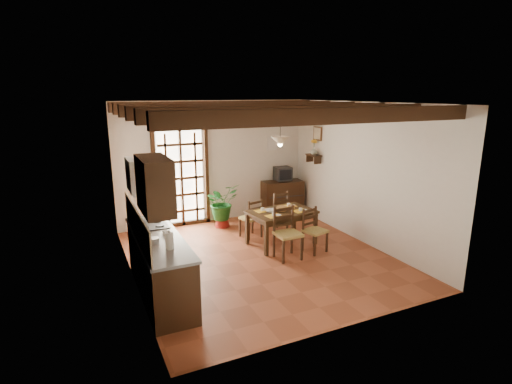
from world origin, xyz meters
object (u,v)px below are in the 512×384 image
chair_near_left (287,243)px  chair_far_right (276,219)px  chair_near_right (314,238)px  potted_plant (222,202)px  chair_far_left (251,225)px  pendant_lamp (280,140)px  kitchen_counter (159,265)px  crt_tv (283,174)px  sideboard (282,198)px  dining_table (281,215)px

chair_near_left → chair_far_right: size_ratio=1.04×
chair_near_left → chair_far_right: chair_near_left is taller
chair_near_right → potted_plant: bearing=103.3°
chair_far_left → potted_plant: potted_plant is taller
chair_near_left → pendant_lamp: size_ratio=1.13×
chair_near_left → chair_far_right: 1.45m
kitchen_counter → pendant_lamp: size_ratio=2.66×
chair_far_right → crt_tv: bearing=-135.6°
crt_tv → kitchen_counter: bearing=-137.8°
sideboard → crt_tv: 0.61m
chair_near_right → chair_far_right: (-0.14, 1.29, 0.03)m
chair_far_left → sideboard: 1.81m
chair_near_right → chair_far_right: size_ratio=0.91×
dining_table → chair_far_right: chair_far_right is taller
crt_tv → pendant_lamp: (-0.99, -1.67, 1.04)m
pendant_lamp → crt_tv: bearing=59.4°
kitchen_counter → chair_near_left: bearing=8.7°
dining_table → chair_near_right: size_ratio=1.62×
kitchen_counter → sideboard: 4.60m
chair_near_right → crt_tv: size_ratio=2.07×
kitchen_counter → chair_far_right: bearing=31.0°
kitchen_counter → dining_table: kitchen_counter is taller
chair_near_right → crt_tv: bearing=61.7°
chair_far_left → pendant_lamp: (0.39, -0.51, 1.81)m
pendant_lamp → potted_plant: bearing=116.9°
dining_table → sideboard: bearing=54.4°
kitchen_counter → sideboard: bearing=37.9°
chair_near_right → potted_plant: size_ratio=0.40×
dining_table → sideboard: 2.04m
kitchen_counter → pendant_lamp: pendant_lamp is taller
sideboard → pendant_lamp: bearing=-114.5°
chair_near_left → sideboard: 2.75m
chair_far_left → potted_plant: 0.99m
chair_far_left → pendant_lamp: size_ratio=0.99×
chair_far_right → sideboard: 1.33m
potted_plant → sideboard: bearing=9.3°
sideboard → potted_plant: potted_plant is taller
dining_table → potted_plant: bearing=108.8°
kitchen_counter → chair_near_right: (3.02, 0.44, -0.21)m
crt_tv → potted_plant: (-1.70, -0.27, -0.47)m
dining_table → potted_plant: 1.66m
chair_near_right → sideboard: sideboard is taller
chair_near_left → chair_far_left: bearing=96.0°
chair_far_right → sideboard: bearing=-135.5°
chair_near_left → chair_near_right: size_ratio=1.14×
crt_tv → dining_table: bearing=-114.9°
chair_far_right → potted_plant: bearing=-51.8°
dining_table → sideboard: size_ratio=1.36×
potted_plant → chair_near_left: bearing=-77.9°
sideboard → dining_table: bearing=-113.1°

